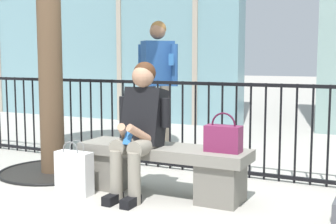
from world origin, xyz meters
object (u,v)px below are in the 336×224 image
Objects in this scene: shopping_bag at (74,172)px; stone_bench at (163,165)px; handbag_on_bench at (223,138)px; bystander_at_railing at (158,78)px; seated_person_with_phone at (140,125)px.

stone_bench is at bearing 26.47° from shopping_bag.
stone_bench is 4.73× the size of handbag_on_bench.
shopping_bag is at bearing -164.90° from handbag_on_bench.
bystander_at_railing reaches higher than stone_bench.
shopping_bag is at bearing -153.53° from stone_bench.
shopping_bag is (-0.73, -0.36, -0.07)m from stone_bench.
seated_person_with_phone is at bearing -143.08° from stone_bench.
handbag_on_bench is at bearing -46.56° from bystander_at_railing.
seated_person_with_phone is 2.43× the size of shopping_bag.
bystander_at_railing is at bearing 112.44° from seated_person_with_phone.
stone_bench is 0.44m from seated_person_with_phone.
bystander_at_railing reaches higher than shopping_bag.
seated_person_with_phone reaches higher than handbag_on_bench.
handbag_on_bench is 0.20× the size of bystander_at_railing.
seated_person_with_phone is 0.76m from handbag_on_bench.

